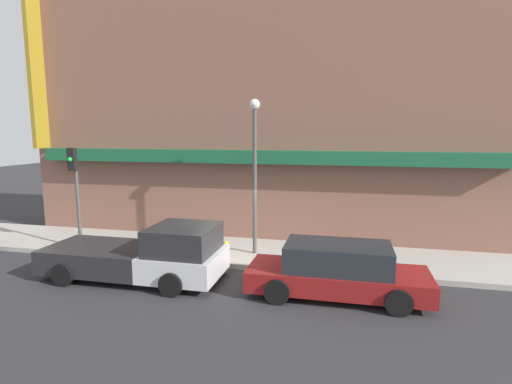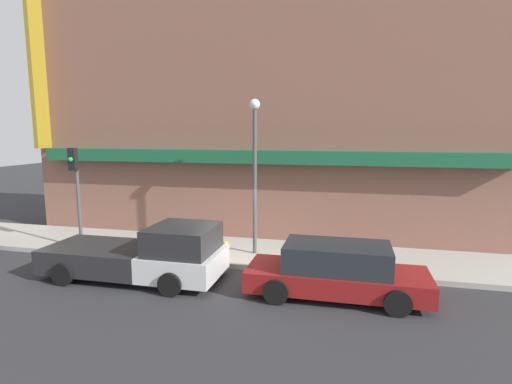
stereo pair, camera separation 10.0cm
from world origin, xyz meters
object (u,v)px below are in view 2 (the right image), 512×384
Objects in this scene: fire_hydrant at (226,250)px; street_lamp at (255,158)px; parked_car at (337,271)px; pickup_truck at (145,255)px; traffic_light at (76,180)px.

street_lamp is at bearing 46.22° from fire_hydrant.
pickup_truck is at bearing -179.11° from parked_car.
parked_car is 1.31× the size of traffic_light.
traffic_light reaches higher than parked_car.
street_lamp is at bearing 8.13° from traffic_light.
traffic_light is (-5.61, -0.07, 2.24)m from fire_hydrant.
street_lamp is 6.53m from traffic_light.
parked_car is at bearing -43.09° from street_lamp.
fire_hydrant is 0.11× the size of street_lamp.
parked_car is 9.73m from traffic_light.
fire_hydrant is at bearing 45.68° from pickup_truck.
parked_car is 4.20m from fire_hydrant.
parked_car is at bearing 1.26° from pickup_truck.
street_lamp reaches higher than traffic_light.
pickup_truck is at bearing -135.58° from fire_hydrant.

